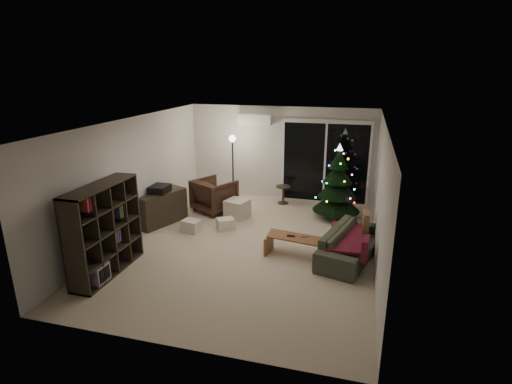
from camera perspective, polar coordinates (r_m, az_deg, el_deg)
room at (r=9.16m, az=4.10°, el=1.78°), size 6.50×7.51×2.60m
bookshelf at (r=7.47m, az=-22.09°, el=-4.89°), size 0.89×1.66×1.61m
media_cabinet at (r=9.45m, az=-13.38°, el=-2.21°), size 0.87×1.29×0.76m
stereo at (r=9.31m, az=-13.58°, el=0.45°), size 0.38×0.45×0.16m
armchair at (r=10.03m, az=-5.96°, el=-0.46°), size 1.21×1.22×0.83m
ottoman at (r=9.60m, az=-2.68°, el=-2.42°), size 0.61×0.61×0.45m
cardboard_box_a at (r=8.93m, az=-9.23°, el=-4.81°), size 0.42×0.35×0.27m
cardboard_box_b at (r=8.96m, az=-4.37°, el=-4.59°), size 0.45×0.43×0.25m
side_table at (r=10.61m, az=3.90°, el=-0.39°), size 0.47×0.47×0.48m
floor_lamp at (r=10.50m, az=-3.31°, el=3.06°), size 0.28×0.28×1.76m
sofa at (r=7.83m, az=13.38°, el=-7.17°), size 1.25×2.08×0.57m
sofa_throw at (r=7.78m, az=12.71°, el=-6.26°), size 0.61×1.40×0.05m
cushion_a at (r=8.34m, az=15.39°, el=-4.05°), size 0.14×0.38×0.37m
cushion_b at (r=7.14m, az=15.32°, el=-7.77°), size 0.14×0.38×0.37m
coffee_table at (r=7.75m, az=6.10°, el=-7.77°), size 1.29×0.63×0.39m
remote_a at (r=7.68m, az=5.04°, el=-6.27°), size 0.15×0.05×0.02m
remote_b at (r=7.69m, az=6.95°, el=-6.30°), size 0.15×0.09×0.02m
christmas_tree at (r=9.54m, az=11.57°, el=1.42°), size 1.46×1.46×1.81m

